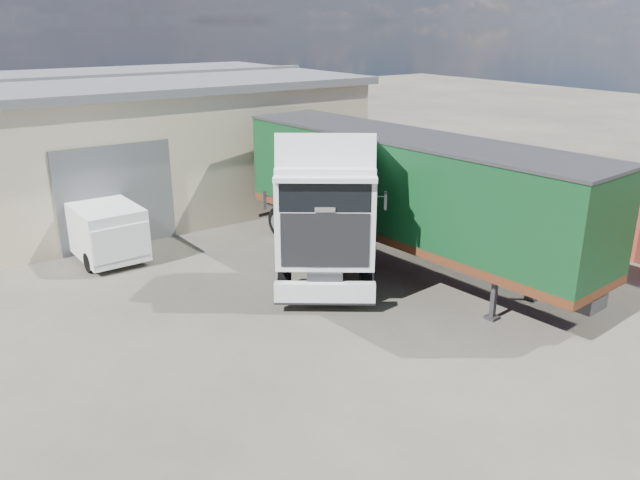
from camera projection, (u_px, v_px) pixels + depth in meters
ground at (334, 345)px, 15.28m from camera, size 120.00×120.00×0.00m
brick_boundary_wall at (474, 181)px, 25.70m from camera, size 0.35×26.00×2.50m
tractor_unit at (326, 217)px, 18.47m from camera, size 6.24×7.22×4.77m
box_trailer at (404, 188)px, 19.32m from camera, size 3.92×13.02×4.26m
panel_van at (99, 227)px, 20.91m from camera, size 2.05×4.66×1.88m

